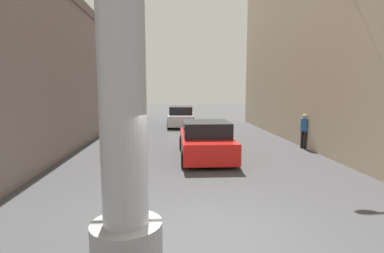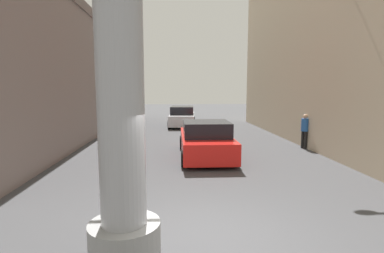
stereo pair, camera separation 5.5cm
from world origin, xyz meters
name	(u,v)px [view 2 (the right image)]	position (x,y,z in m)	size (l,w,h in m)	color
ground_plane	(187,144)	(0.00, 10.00, 0.00)	(84.82, 84.82, 0.00)	#424244
building_left	(35,75)	(-9.20, 13.73, 3.73)	(7.95, 24.59, 7.44)	slate
building_right	(359,26)	(9.20, 10.32, 6.22)	(6.92, 21.30, 12.41)	#C6B293
street_lamp	(344,58)	(5.67, 5.48, 4.04)	(2.92, 0.28, 6.52)	#59595E
traffic_light_mast	(30,35)	(-4.64, 3.24, 4.38)	(5.17, 0.32, 6.25)	#333333
car_lead	(206,141)	(0.67, 6.99, 0.70)	(2.20, 4.89, 1.56)	black
car_far	(182,117)	(0.01, 17.83, 0.74)	(2.25, 4.63, 1.56)	black
palm_tree_mid_left	(62,45)	(-6.51, 11.01, 5.21)	(2.56, 2.46, 8.92)	brown
palm_tree_far_left	(101,65)	(-6.24, 18.53, 4.76)	(3.12, 2.96, 7.76)	brown
pedestrian_mid_right	(305,129)	(5.69, 8.54, 0.98)	(0.44, 0.44, 1.68)	black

